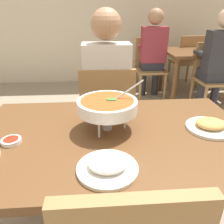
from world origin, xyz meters
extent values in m
cube|color=brown|center=(0.00, 0.00, 0.71)|extent=(1.40, 0.87, 0.04)
cylinder|color=brown|center=(-0.64, 0.38, 0.34)|extent=(0.07, 0.07, 0.69)
cylinder|color=brown|center=(0.64, 0.38, 0.34)|extent=(0.07, 0.07, 0.69)
cube|color=olive|center=(0.00, 0.82, 0.43)|extent=(0.44, 0.44, 0.03)
cube|color=olive|center=(0.00, 0.62, 0.68)|extent=(0.42, 0.04, 0.45)
cylinder|color=olive|center=(0.19, 1.01, 0.21)|extent=(0.04, 0.04, 0.42)
cylinder|color=olive|center=(-0.19, 1.01, 0.21)|extent=(0.04, 0.04, 0.42)
cylinder|color=olive|center=(0.19, 0.63, 0.21)|extent=(0.04, 0.04, 0.42)
cylinder|color=olive|center=(-0.19, 0.63, 0.21)|extent=(0.04, 0.04, 0.42)
cylinder|color=#2D2D38|center=(0.10, 0.84, 0.23)|extent=(0.10, 0.10, 0.45)
cylinder|color=#2D2D38|center=(-0.10, 0.84, 0.23)|extent=(0.10, 0.10, 0.45)
cube|color=#2D2D38|center=(0.00, 0.80, 0.51)|extent=(0.32, 0.32, 0.12)
cube|color=beige|center=(0.00, 0.72, 0.82)|extent=(0.36, 0.20, 0.50)
sphere|color=#A57756|center=(0.00, 0.72, 1.20)|extent=(0.22, 0.22, 0.22)
cylinder|color=beige|center=(0.16, 0.92, 0.77)|extent=(0.08, 0.28, 0.08)
cylinder|color=beige|center=(-0.16, 0.92, 0.77)|extent=(0.08, 0.28, 0.08)
cylinder|color=silver|center=(0.06, 0.05, 0.78)|extent=(0.01, 0.01, 0.10)
cylinder|color=silver|center=(-0.08, 0.13, 0.78)|extent=(0.01, 0.01, 0.10)
cylinder|color=silver|center=(-0.08, -0.03, 0.78)|extent=(0.01, 0.01, 0.10)
torus|color=silver|center=(-0.03, 0.05, 0.83)|extent=(0.21, 0.21, 0.01)
cylinder|color=#B2B2B7|center=(-0.03, 0.05, 0.75)|extent=(0.05, 0.05, 0.04)
cone|color=orange|center=(-0.03, 0.05, 0.78)|extent=(0.02, 0.02, 0.04)
cylinder|color=white|center=(-0.03, 0.05, 0.86)|extent=(0.30, 0.30, 0.06)
cylinder|color=#994C1E|center=(-0.03, 0.05, 0.88)|extent=(0.26, 0.26, 0.01)
ellipsoid|color=#388433|center=(-0.01, 0.05, 0.89)|extent=(0.05, 0.03, 0.01)
cylinder|color=silver|center=(0.06, 0.07, 0.92)|extent=(0.18, 0.01, 0.13)
cylinder|color=white|center=(-0.05, -0.28, 0.74)|extent=(0.24, 0.24, 0.01)
ellipsoid|color=white|center=(-0.05, -0.28, 0.76)|extent=(0.15, 0.13, 0.04)
cylinder|color=white|center=(0.50, 0.01, 0.74)|extent=(0.24, 0.24, 0.01)
ellipsoid|color=tan|center=(0.50, 0.01, 0.76)|extent=(0.15, 0.13, 0.04)
cylinder|color=white|center=(-0.48, -0.05, 0.74)|extent=(0.09, 0.09, 0.02)
cylinder|color=maroon|center=(-0.48, -0.05, 0.75)|extent=(0.07, 0.07, 0.01)
cube|color=brown|center=(1.46, 2.32, 0.71)|extent=(1.00, 0.80, 0.04)
cylinder|color=brown|center=(1.02, 1.98, 0.34)|extent=(0.07, 0.07, 0.69)
cylinder|color=brown|center=(1.02, 2.66, 0.34)|extent=(0.07, 0.07, 0.69)
cylinder|color=brown|center=(1.90, 2.66, 0.34)|extent=(0.07, 0.07, 0.69)
cube|color=olive|center=(1.46, 1.77, 0.43)|extent=(0.46, 0.46, 0.03)
cube|color=olive|center=(1.46, 1.97, 0.68)|extent=(0.42, 0.06, 0.45)
cylinder|color=olive|center=(1.28, 1.57, 0.21)|extent=(0.04, 0.04, 0.42)
cylinder|color=olive|center=(1.27, 1.95, 0.21)|extent=(0.04, 0.04, 0.42)
cylinder|color=olive|center=(1.65, 1.97, 0.21)|extent=(0.04, 0.04, 0.42)
cube|color=olive|center=(0.76, 2.36, 0.43)|extent=(0.45, 0.45, 0.03)
cube|color=olive|center=(0.75, 2.56, 0.68)|extent=(0.42, 0.05, 0.45)
cylinder|color=olive|center=(0.57, 2.17, 0.21)|extent=(0.04, 0.04, 0.42)
cylinder|color=olive|center=(0.95, 2.18, 0.21)|extent=(0.04, 0.04, 0.42)
cylinder|color=olive|center=(0.56, 2.55, 0.21)|extent=(0.04, 0.04, 0.42)
cylinder|color=olive|center=(0.94, 2.56, 0.21)|extent=(0.04, 0.04, 0.42)
cube|color=olive|center=(0.85, 2.90, 0.43)|extent=(0.47, 0.47, 0.03)
cube|color=olive|center=(1.05, 2.92, 0.68)|extent=(0.06, 0.42, 0.45)
cylinder|color=olive|center=(0.65, 3.08, 0.21)|extent=(0.04, 0.04, 0.42)
cylinder|color=olive|center=(0.67, 2.70, 0.21)|extent=(0.04, 0.04, 0.42)
cylinder|color=olive|center=(1.03, 3.11, 0.21)|extent=(0.04, 0.04, 0.42)
cylinder|color=olive|center=(1.05, 2.73, 0.21)|extent=(0.04, 0.04, 0.42)
cube|color=olive|center=(1.49, 2.91, 0.43)|extent=(0.48, 0.48, 0.03)
cube|color=olive|center=(1.51, 2.71, 0.68)|extent=(0.42, 0.08, 0.45)
cylinder|color=olive|center=(1.66, 3.11, 0.21)|extent=(0.04, 0.04, 0.42)
cylinder|color=olive|center=(1.29, 3.08, 0.21)|extent=(0.04, 0.04, 0.42)
cylinder|color=olive|center=(1.70, 2.74, 0.21)|extent=(0.04, 0.04, 0.42)
cylinder|color=olive|center=(1.32, 2.70, 0.21)|extent=(0.04, 0.04, 0.42)
cylinder|color=olive|center=(1.92, 2.52, 0.21)|extent=(0.04, 0.04, 0.42)
cylinder|color=#2D2D38|center=(1.54, 1.81, 0.23)|extent=(0.10, 0.10, 0.45)
cylinder|color=#2D2D38|center=(1.34, 1.81, 0.23)|extent=(0.10, 0.10, 0.45)
cube|color=#2D2D38|center=(1.44, 1.77, 0.51)|extent=(0.32, 0.32, 0.12)
cube|color=#2D2D33|center=(1.44, 1.69, 0.82)|extent=(0.36, 0.20, 0.50)
cylinder|color=#2D2D33|center=(1.60, 1.89, 0.77)|extent=(0.08, 0.28, 0.08)
cylinder|color=#2D2D33|center=(1.28, 1.89, 0.77)|extent=(0.08, 0.28, 0.08)
cylinder|color=#2D2D38|center=(0.87, 2.47, 0.23)|extent=(0.10, 0.10, 0.45)
cylinder|color=#2D2D38|center=(0.67, 2.47, 0.23)|extent=(0.10, 0.10, 0.45)
cube|color=#2D2D38|center=(0.77, 2.43, 0.51)|extent=(0.32, 0.32, 0.12)
cube|color=maroon|center=(0.77, 2.35, 0.82)|extent=(0.36, 0.20, 0.50)
sphere|color=#A57756|center=(0.77, 2.35, 1.20)|extent=(0.22, 0.22, 0.22)
cylinder|color=maroon|center=(0.93, 2.55, 0.77)|extent=(0.08, 0.28, 0.08)
cylinder|color=maroon|center=(0.61, 2.55, 0.77)|extent=(0.08, 0.28, 0.08)
camera|label=1|loc=(-0.08, -0.97, 1.30)|focal=35.81mm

